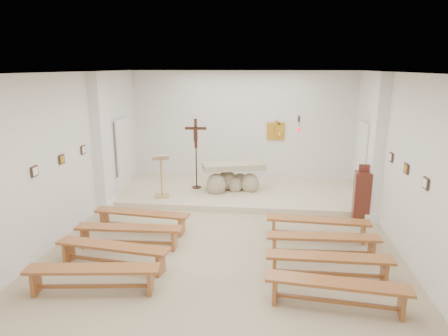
# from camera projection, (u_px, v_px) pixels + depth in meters

# --- Properties ---
(ground) EXTENTS (7.00, 10.00, 0.00)m
(ground) POSITION_uv_depth(u_px,v_px,m) (225.00, 247.00, 8.23)
(ground) COLOR #C5B48E
(ground) RESTS_ON ground
(wall_left) EXTENTS (0.02, 10.00, 3.50)m
(wall_left) POSITION_uv_depth(u_px,v_px,m) (56.00, 160.00, 8.18)
(wall_left) COLOR white
(wall_left) RESTS_ON ground
(wall_right) EXTENTS (0.02, 10.00, 3.50)m
(wall_right) POSITION_uv_depth(u_px,v_px,m) (411.00, 170.00, 7.41)
(wall_right) COLOR white
(wall_right) RESTS_ON ground
(wall_back) EXTENTS (7.00, 0.02, 3.50)m
(wall_back) POSITION_uv_depth(u_px,v_px,m) (242.00, 127.00, 12.60)
(wall_back) COLOR white
(wall_back) RESTS_ON ground
(ceiling) EXTENTS (7.00, 10.00, 0.02)m
(ceiling) POSITION_uv_depth(u_px,v_px,m) (225.00, 73.00, 7.37)
(ceiling) COLOR silver
(ceiling) RESTS_ON wall_back
(sanctuary_platform) EXTENTS (6.98, 3.00, 0.15)m
(sanctuary_platform) POSITION_uv_depth(u_px,v_px,m) (238.00, 192.00, 11.58)
(sanctuary_platform) COLOR beige
(sanctuary_platform) RESTS_ON ground
(pilaster_left) EXTENTS (0.26, 0.55, 3.50)m
(pilaster_left) POSITION_uv_depth(u_px,v_px,m) (101.00, 142.00, 10.09)
(pilaster_left) COLOR white
(pilaster_left) RESTS_ON ground
(pilaster_right) EXTENTS (0.26, 0.55, 3.50)m
(pilaster_right) POSITION_uv_depth(u_px,v_px,m) (377.00, 148.00, 9.35)
(pilaster_right) COLOR white
(pilaster_right) RESTS_ON ground
(gold_wall_relief) EXTENTS (0.55, 0.04, 0.55)m
(gold_wall_relief) POSITION_uv_depth(u_px,v_px,m) (276.00, 131.00, 12.48)
(gold_wall_relief) COLOR gold
(gold_wall_relief) RESTS_ON wall_back
(sanctuary_lamp) EXTENTS (0.11, 0.36, 0.44)m
(sanctuary_lamp) POSITION_uv_depth(u_px,v_px,m) (299.00, 128.00, 12.12)
(sanctuary_lamp) COLOR black
(sanctuary_lamp) RESTS_ON wall_back
(station_frame_left_front) EXTENTS (0.03, 0.20, 0.20)m
(station_frame_left_front) POSITION_uv_depth(u_px,v_px,m) (35.00, 171.00, 7.41)
(station_frame_left_front) COLOR #3B281A
(station_frame_left_front) RESTS_ON wall_left
(station_frame_left_mid) EXTENTS (0.03, 0.20, 0.20)m
(station_frame_left_mid) POSITION_uv_depth(u_px,v_px,m) (62.00, 159.00, 8.38)
(station_frame_left_mid) COLOR #3B281A
(station_frame_left_mid) RESTS_ON wall_left
(station_frame_left_rear) EXTENTS (0.03, 0.20, 0.20)m
(station_frame_left_rear) POSITION_uv_depth(u_px,v_px,m) (83.00, 150.00, 9.34)
(station_frame_left_rear) COLOR #3B281A
(station_frame_left_rear) RESTS_ON wall_left
(station_frame_right_front) EXTENTS (0.03, 0.20, 0.20)m
(station_frame_right_front) POSITION_uv_depth(u_px,v_px,m) (426.00, 183.00, 6.65)
(station_frame_right_front) COLOR #3B281A
(station_frame_right_front) RESTS_ON wall_right
(station_frame_right_mid) EXTENTS (0.03, 0.20, 0.20)m
(station_frame_right_mid) POSITION_uv_depth(u_px,v_px,m) (406.00, 169.00, 7.61)
(station_frame_right_mid) COLOR #3B281A
(station_frame_right_mid) RESTS_ON wall_right
(station_frame_right_rear) EXTENTS (0.03, 0.20, 0.20)m
(station_frame_right_rear) POSITION_uv_depth(u_px,v_px,m) (391.00, 157.00, 8.58)
(station_frame_right_rear) COLOR #3B281A
(station_frame_right_rear) RESTS_ON wall_right
(radiator_left) EXTENTS (0.10, 0.85, 0.52)m
(radiator_left) POSITION_uv_depth(u_px,v_px,m) (114.00, 190.00, 11.14)
(radiator_left) COLOR silver
(radiator_left) RESTS_ON ground
(radiator_right) EXTENTS (0.10, 0.85, 0.52)m
(radiator_right) POSITION_uv_depth(u_px,v_px,m) (367.00, 199.00, 10.38)
(radiator_right) COLOR silver
(radiator_right) RESTS_ON ground
(altar) EXTENTS (1.83, 1.10, 0.89)m
(altar) POSITION_uv_depth(u_px,v_px,m) (232.00, 179.00, 11.39)
(altar) COLOR #B9AB8D
(altar) RESTS_ON sanctuary_platform
(lectern) EXTENTS (0.51, 0.47, 1.20)m
(lectern) POSITION_uv_depth(u_px,v_px,m) (161.00, 176.00, 10.78)
(lectern) COLOR tan
(lectern) RESTS_ON sanctuary_platform
(crucifix_stand) EXTENTS (0.62, 0.27, 2.04)m
(crucifix_stand) POSITION_uv_depth(u_px,v_px,m) (196.00, 149.00, 11.44)
(crucifix_stand) COLOR #381E12
(crucifix_stand) RESTS_ON sanctuary_platform
(potted_plant) EXTENTS (0.61, 0.58, 0.53)m
(potted_plant) POSITION_uv_depth(u_px,v_px,m) (216.00, 180.00, 11.62)
(potted_plant) COLOR #386126
(potted_plant) RESTS_ON sanctuary_platform
(donation_pedestal) EXTENTS (0.40, 0.40, 1.38)m
(donation_pedestal) POSITION_uv_depth(u_px,v_px,m) (362.00, 196.00, 9.56)
(donation_pedestal) COLOR #582319
(donation_pedestal) RESTS_ON ground
(bench_left_front) EXTENTS (2.19, 0.58, 0.46)m
(bench_left_front) POSITION_uv_depth(u_px,v_px,m) (142.00, 217.00, 8.95)
(bench_left_front) COLOR #9A542C
(bench_left_front) RESTS_ON ground
(bench_right_front) EXTENTS (2.18, 0.47, 0.46)m
(bench_right_front) POSITION_uv_depth(u_px,v_px,m) (318.00, 224.00, 8.52)
(bench_right_front) COLOR #9A542C
(bench_right_front) RESTS_ON ground
(bench_left_second) EXTENTS (2.17, 0.43, 0.46)m
(bench_left_second) POSITION_uv_depth(u_px,v_px,m) (129.00, 232.00, 8.12)
(bench_left_second) COLOR #9A542C
(bench_left_second) RESTS_ON ground
(bench_right_second) EXTENTS (2.17, 0.43, 0.46)m
(bench_right_second) POSITION_uv_depth(u_px,v_px,m) (323.00, 241.00, 7.70)
(bench_right_second) COLOR #9A542C
(bench_right_second) RESTS_ON ground
(bench_left_third) EXTENTS (2.19, 0.63, 0.46)m
(bench_left_third) POSITION_uv_depth(u_px,v_px,m) (113.00, 250.00, 7.30)
(bench_left_third) COLOR #9A542C
(bench_left_third) RESTS_ON ground
(bench_right_third) EXTENTS (2.16, 0.35, 0.46)m
(bench_right_third) POSITION_uv_depth(u_px,v_px,m) (329.00, 262.00, 6.87)
(bench_right_third) COLOR #9A542C
(bench_right_third) RESTS_ON ground
(bench_left_fourth) EXTENTS (2.19, 0.61, 0.46)m
(bench_left_fourth) POSITION_uv_depth(u_px,v_px,m) (93.00, 274.00, 6.48)
(bench_left_fourth) COLOR #9A542C
(bench_left_fourth) RESTS_ON ground
(bench_right_fourth) EXTENTS (2.19, 0.57, 0.46)m
(bench_right_fourth) POSITION_uv_depth(u_px,v_px,m) (337.00, 288.00, 6.05)
(bench_right_fourth) COLOR #9A542C
(bench_right_fourth) RESTS_ON ground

